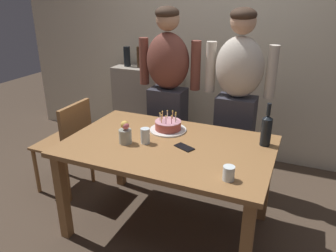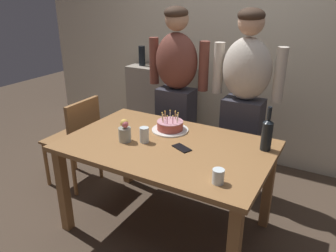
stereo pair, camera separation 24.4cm
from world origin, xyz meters
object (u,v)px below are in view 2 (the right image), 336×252
object	(u,v)px
cell_phone	(182,148)
birthday_cake	(170,126)
wine_bottle	(267,134)
person_woman_cardigan	(244,104)
water_glass_near	(144,135)
flower_vase	(125,132)
person_man_bearded	(176,94)
water_glass_far	(218,176)
dining_chair	(78,136)

from	to	relation	value
cell_phone	birthday_cake	bearing A→B (deg)	157.94
wine_bottle	person_woman_cardigan	size ratio (longest dim) A/B	0.19
water_glass_near	cell_phone	world-z (taller)	water_glass_near
wine_bottle	flower_vase	size ratio (longest dim) A/B	1.82
cell_phone	person_man_bearded	bearing A→B (deg)	145.25
water_glass_far	person_man_bearded	xyz separation A→B (m)	(-0.86, 1.08, 0.09)
dining_chair	water_glass_near	bearing A→B (deg)	77.22
flower_vase	dining_chair	size ratio (longest dim) A/B	0.20
person_man_bearded	birthday_cake	bearing A→B (deg)	113.58
person_woman_cardigan	cell_phone	bearing A→B (deg)	76.12
dining_chair	wine_bottle	bearing A→B (deg)	93.75
water_glass_near	wine_bottle	world-z (taller)	wine_bottle
birthday_cake	person_woman_cardigan	size ratio (longest dim) A/B	0.18
person_woman_cardigan	water_glass_far	bearing A→B (deg)	100.32
cell_phone	person_man_bearded	world-z (taller)	person_man_bearded
water_glass_near	person_man_bearded	distance (m)	0.84
wine_bottle	flower_vase	bearing A→B (deg)	-158.45
water_glass_near	water_glass_far	world-z (taller)	water_glass_near
person_man_bearded	dining_chair	distance (m)	1.01
flower_vase	person_woman_cardigan	world-z (taller)	person_woman_cardigan
water_glass_near	cell_phone	size ratio (longest dim) A/B	0.80
wine_bottle	dining_chair	world-z (taller)	wine_bottle
birthday_cake	person_man_bearded	size ratio (longest dim) A/B	0.18
water_glass_near	flower_vase	bearing A→B (deg)	-156.55
cell_phone	person_woman_cardigan	world-z (taller)	person_woman_cardigan
water_glass_near	dining_chair	bearing A→B (deg)	167.22
water_glass_near	person_man_bearded	xyz separation A→B (m)	(-0.18, 0.82, 0.08)
person_man_bearded	person_woman_cardigan	xyz separation A→B (m)	(0.66, 0.00, 0.00)
water_glass_far	flower_vase	world-z (taller)	flower_vase
person_man_bearded	dining_chair	bearing A→B (deg)	40.85
person_man_bearded	water_glass_near	bearing A→B (deg)	102.10
cell_phone	person_woman_cardigan	size ratio (longest dim) A/B	0.09
flower_vase	dining_chair	world-z (taller)	flower_vase
person_woman_cardigan	dining_chair	size ratio (longest dim) A/B	1.90
wine_bottle	person_woman_cardigan	xyz separation A→B (m)	(-0.33, 0.51, 0.01)
cell_phone	person_woman_cardigan	bearing A→B (deg)	100.61
water_glass_near	water_glass_far	size ratio (longest dim) A/B	1.31
water_glass_near	water_glass_far	xyz separation A→B (m)	(0.68, -0.26, -0.01)
flower_vase	person_woman_cardigan	bearing A→B (deg)	55.01
birthday_cake	cell_phone	distance (m)	0.34
cell_phone	person_woman_cardigan	xyz separation A→B (m)	(0.19, 0.78, 0.13)
wine_bottle	person_man_bearded	world-z (taller)	person_man_bearded
water_glass_near	person_man_bearded	size ratio (longest dim) A/B	0.07
birthday_cake	flower_vase	bearing A→B (deg)	-119.39
person_woman_cardigan	dining_chair	bearing A→B (deg)	24.24
water_glass_near	person_woman_cardigan	world-z (taller)	person_woman_cardigan
wine_bottle	cell_phone	world-z (taller)	wine_bottle
person_woman_cardigan	person_man_bearded	bearing A→B (deg)	0.00
dining_chair	person_man_bearded	bearing A→B (deg)	130.85
person_man_bearded	wine_bottle	bearing A→B (deg)	152.70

